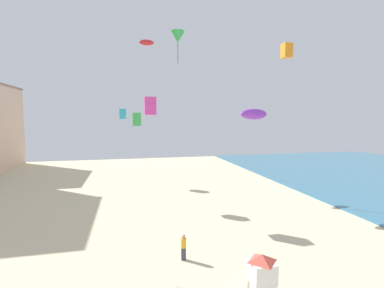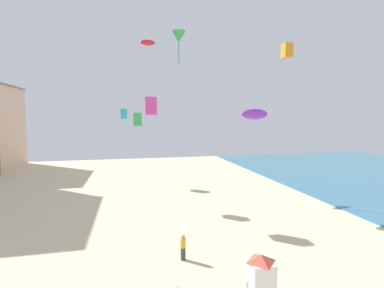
% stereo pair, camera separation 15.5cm
% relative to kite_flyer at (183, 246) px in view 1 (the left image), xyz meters
% --- Properties ---
extents(kite_flyer, '(0.34, 0.34, 1.64)m').
position_rel_kite_flyer_xyz_m(kite_flyer, '(0.00, 0.00, 0.00)').
color(kite_flyer, '#383D4C').
rests_on(kite_flyer, ground).
extents(lifeguard_stand, '(1.10, 1.10, 2.55)m').
position_rel_kite_flyer_xyz_m(lifeguard_stand, '(2.72, -5.07, 0.92)').
color(lifeguard_stand, white).
rests_on(lifeguard_stand, ground).
extents(kite_cyan_box, '(0.89, 0.89, 1.40)m').
position_rel_kite_flyer_xyz_m(kite_cyan_box, '(-3.84, 23.44, 8.62)').
color(kite_cyan_box, '#2DB7CC').
extents(kite_red_parafoil, '(1.94, 0.54, 0.75)m').
position_rel_kite_flyer_xyz_m(kite_red_parafoil, '(-0.57, 21.65, 17.99)').
color(kite_red_parafoil, red).
extents(kite_green_box, '(0.86, 0.86, 1.36)m').
position_rel_kite_flyer_xyz_m(kite_green_box, '(-2.29, 13.29, 7.88)').
color(kite_green_box, green).
extents(kite_magenta_box, '(1.02, 1.02, 1.60)m').
position_rel_kite_flyer_xyz_m(kite_magenta_box, '(-1.21, 9.10, 9.07)').
color(kite_magenta_box, '#DB3D9E').
extents(kite_orange_box, '(0.66, 0.66, 1.03)m').
position_rel_kite_flyer_xyz_m(kite_orange_box, '(8.33, 2.50, 12.94)').
color(kite_orange_box, orange).
extents(kite_green_delta, '(1.69, 1.69, 3.83)m').
position_rel_kite_flyer_xyz_m(kite_green_delta, '(3.00, 18.18, 17.94)').
color(kite_green_delta, green).
extents(kite_purple_parafoil_2, '(2.72, 0.75, 1.06)m').
position_rel_kite_flyer_xyz_m(kite_purple_parafoil_2, '(8.75, 8.66, 8.37)').
color(kite_purple_parafoil_2, purple).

